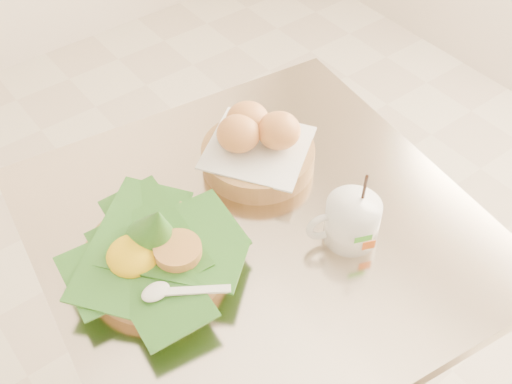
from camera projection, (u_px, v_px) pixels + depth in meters
cafe_table at (258, 300)px, 1.22m from camera, size 0.79×0.79×0.75m
rice_basket at (154, 252)px, 0.98m from camera, size 0.27×0.28×0.14m
bread_basket at (257, 145)px, 1.14m from camera, size 0.24×0.24×0.11m
coffee_mug at (351, 220)px, 1.02m from camera, size 0.12×0.09×0.15m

